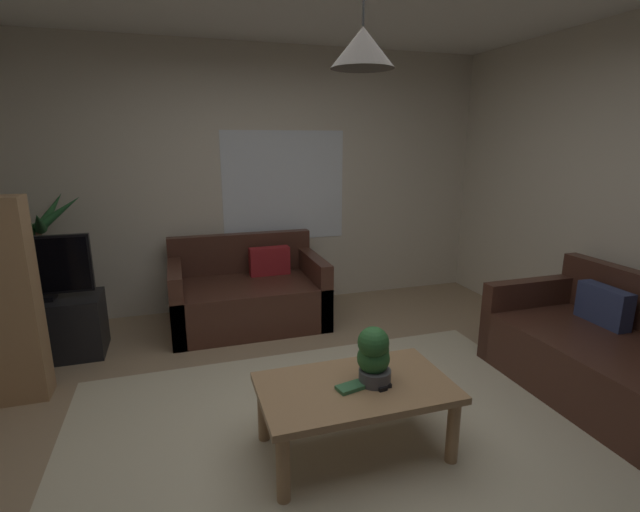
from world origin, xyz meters
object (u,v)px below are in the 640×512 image
object	(u,v)px
tv	(34,268)
potted_palm_corner	(46,280)
couch_right_side	(607,358)
potted_plant_on_table	(374,354)
book_on_table_0	(351,387)
remote_on_table_1	(376,383)
remote_on_table_0	(382,380)
tv_stand	(44,329)
couch_under_window	(248,296)
coffee_table	(355,395)
pendant_lamp	(363,47)

from	to	relation	value
tv	potted_palm_corner	distance (m)	0.51
couch_right_side	potted_plant_on_table	distance (m)	1.82
book_on_table_0	remote_on_table_1	world-z (taller)	same
remote_on_table_0	tv	distance (m)	2.84
potted_plant_on_table	tv	xyz separation A→B (m)	(-2.08, 1.83, 0.18)
book_on_table_0	tv_stand	size ratio (longest dim) A/B	0.17
potted_plant_on_table	tv_stand	bearing A→B (deg)	138.36
couch_right_side	potted_palm_corner	bearing A→B (deg)	-119.71
couch_under_window	tv	size ratio (longest dim) A/B	1.71
couch_under_window	potted_plant_on_table	xyz separation A→B (m)	(0.38, -2.09, 0.32)
remote_on_table_1	couch_right_side	bearing A→B (deg)	174.18
coffee_table	book_on_table_0	bearing A→B (deg)	-139.87
remote_on_table_0	potted_plant_on_table	world-z (taller)	potted_plant_on_table
potted_plant_on_table	couch_under_window	bearing A→B (deg)	100.37
potted_plant_on_table	tv_stand	size ratio (longest dim) A/B	0.37
couch_right_side	remote_on_table_0	xyz separation A→B (m)	(-1.75, -0.06, 0.16)
couch_under_window	remote_on_table_1	world-z (taller)	couch_under_window
coffee_table	potted_palm_corner	world-z (taller)	potted_palm_corner
couch_right_side	tv	xyz separation A→B (m)	(-3.88, 1.79, 0.49)
tv_stand	remote_on_table_0	bearing A→B (deg)	-41.22
book_on_table_0	remote_on_table_0	world-z (taller)	same
couch_under_window	couch_right_side	world-z (taller)	same
couch_right_side	potted_palm_corner	xyz separation A→B (m)	(-3.92, 2.24, 0.27)
remote_on_table_1	potted_plant_on_table	world-z (taller)	potted_plant_on_table
potted_plant_on_table	potted_palm_corner	bearing A→B (deg)	133.00
coffee_table	remote_on_table_1	size ratio (longest dim) A/B	6.72
couch_under_window	remote_on_table_0	xyz separation A→B (m)	(0.43, -2.11, 0.16)
book_on_table_0	potted_palm_corner	xyz separation A→B (m)	(-1.98, 2.32, 0.11)
couch_under_window	book_on_table_0	distance (m)	2.15
tv_stand	book_on_table_0	bearing A→B (deg)	-44.26
book_on_table_0	tv_stand	world-z (taller)	tv_stand
potted_palm_corner	book_on_table_0	bearing A→B (deg)	-49.47
couch_right_side	remote_on_table_0	world-z (taller)	couch_right_side
couch_under_window	remote_on_table_1	distance (m)	2.17
potted_plant_on_table	couch_right_side	bearing A→B (deg)	1.45
tv	pendant_lamp	world-z (taller)	pendant_lamp
coffee_table	pendant_lamp	world-z (taller)	pendant_lamp
couch_right_side	remote_on_table_1	world-z (taller)	couch_right_side
couch_under_window	remote_on_table_0	bearing A→B (deg)	-78.45
couch_right_side	book_on_table_0	xyz separation A→B (m)	(-1.94, -0.08, 0.16)
potted_palm_corner	remote_on_table_1	bearing A→B (deg)	-47.43
tv	pendant_lamp	bearing A→B (deg)	-42.78
couch_right_side	remote_on_table_1	distance (m)	1.80
remote_on_table_1	tv_stand	world-z (taller)	tv_stand
book_on_table_0	coffee_table	bearing A→B (deg)	40.13
coffee_table	potted_plant_on_table	world-z (taller)	potted_plant_on_table
couch_right_side	pendant_lamp	bearing A→B (deg)	-88.64
book_on_table_0	remote_on_table_0	size ratio (longest dim) A/B	0.98
couch_under_window	potted_plant_on_table	distance (m)	2.15
couch_under_window	pendant_lamp	bearing A→B (deg)	-82.44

